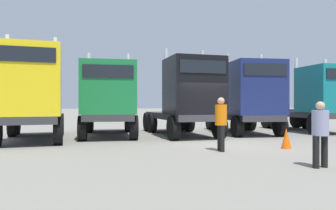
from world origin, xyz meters
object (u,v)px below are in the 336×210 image
(semi_truck_green, at_px, (109,100))
(semi_truck_black, at_px, (188,98))
(semi_truck_navy, at_px, (250,97))
(semi_truck_teal, at_px, (319,99))
(visitor_with_camera, at_px, (320,129))
(visitor_in_hivis, at_px, (221,120))
(traffic_cone_near, at_px, (286,138))
(semi_truck_yellow, at_px, (31,94))

(semi_truck_green, relative_size, semi_truck_black, 1.04)
(semi_truck_green, bearing_deg, semi_truck_navy, 91.07)
(semi_truck_teal, relative_size, visitor_with_camera, 3.75)
(semi_truck_teal, bearing_deg, semi_truck_black, -85.41)
(semi_truck_black, height_order, visitor_with_camera, semi_truck_black)
(semi_truck_teal, relative_size, visitor_in_hivis, 3.43)
(semi_truck_green, bearing_deg, visitor_in_hivis, 36.29)
(semi_truck_green, xyz_separation_m, semi_truck_black, (3.69, -0.89, 0.10))
(semi_truck_black, relative_size, visitor_with_camera, 3.89)
(visitor_with_camera, relative_size, traffic_cone_near, 2.26)
(semi_truck_navy, distance_m, semi_truck_teal, 4.28)
(semi_truck_navy, height_order, traffic_cone_near, semi_truck_navy)
(semi_truck_navy, relative_size, visitor_with_camera, 3.79)
(visitor_with_camera, bearing_deg, traffic_cone_near, -29.14)
(semi_truck_yellow, xyz_separation_m, semi_truck_navy, (10.49, 0.36, -0.06))
(semi_truck_yellow, distance_m, semi_truck_teal, 14.77)
(semi_truck_navy, relative_size, visitor_in_hivis, 3.46)
(semi_truck_green, bearing_deg, semi_truck_black, 83.35)
(traffic_cone_near, bearing_deg, visitor_with_camera, -113.99)
(semi_truck_yellow, bearing_deg, semi_truck_green, 107.57)
(semi_truck_navy, xyz_separation_m, traffic_cone_near, (-1.55, -4.94, -1.57))
(semi_truck_yellow, xyz_separation_m, visitor_with_camera, (7.54, -7.72, -1.04))
(semi_truck_black, xyz_separation_m, semi_truck_teal, (7.77, 0.04, -0.01))
(visitor_in_hivis, bearing_deg, semi_truck_black, -87.58)
(traffic_cone_near, bearing_deg, semi_truck_black, 112.07)
(semi_truck_navy, relative_size, semi_truck_teal, 1.01)
(semi_truck_green, distance_m, semi_truck_teal, 11.49)
(semi_truck_black, bearing_deg, semi_truck_green, -102.88)
(semi_truck_yellow, xyz_separation_m, traffic_cone_near, (8.94, -4.58, -1.63))
(semi_truck_navy, height_order, semi_truck_teal, semi_truck_navy)
(semi_truck_green, height_order, visitor_with_camera, semi_truck_green)
(semi_truck_navy, bearing_deg, traffic_cone_near, -8.65)
(semi_truck_yellow, height_order, semi_truck_black, semi_truck_yellow)
(visitor_with_camera, distance_m, traffic_cone_near, 3.48)
(semi_truck_teal, bearing_deg, semi_truck_yellow, -84.76)
(semi_truck_green, relative_size, semi_truck_teal, 1.08)
(semi_truck_green, distance_m, semi_truck_black, 3.80)
(semi_truck_yellow, relative_size, semi_truck_black, 0.99)
(semi_truck_black, xyz_separation_m, traffic_cone_near, (1.94, -4.79, -1.54))
(semi_truck_green, distance_m, visitor_in_hivis, 6.41)
(semi_truck_green, height_order, semi_truck_navy, semi_truck_navy)
(semi_truck_navy, relative_size, traffic_cone_near, 8.56)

